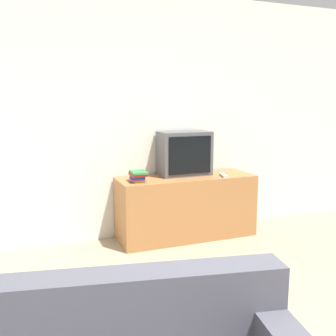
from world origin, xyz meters
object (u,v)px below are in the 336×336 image
(tv_stand, at_px, (186,207))
(book_stack, at_px, (138,176))
(television, at_px, (184,153))
(remote_on_stand, at_px, (223,175))

(tv_stand, distance_m, book_stack, 0.69)
(television, relative_size, book_stack, 2.43)
(book_stack, distance_m, remote_on_stand, 0.94)
(tv_stand, bearing_deg, remote_on_stand, -20.03)
(tv_stand, relative_size, remote_on_stand, 7.56)
(remote_on_stand, bearing_deg, television, 146.45)
(remote_on_stand, bearing_deg, tv_stand, 159.97)
(television, bearing_deg, remote_on_stand, -33.55)
(tv_stand, height_order, television, television)
(tv_stand, bearing_deg, television, 79.42)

